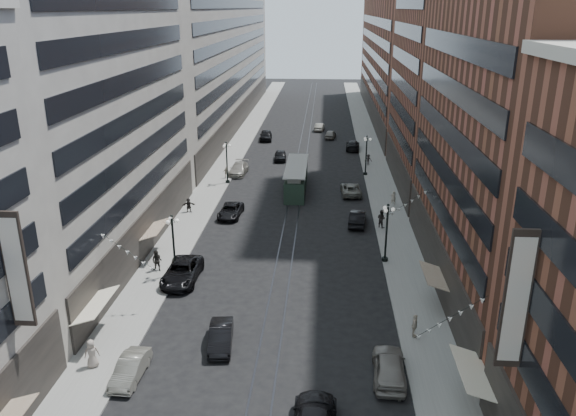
% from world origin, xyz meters
% --- Properties ---
extents(ground, '(220.00, 220.00, 0.00)m').
position_xyz_m(ground, '(0.00, 60.00, 0.00)').
color(ground, black).
rests_on(ground, ground).
extents(sidewalk_west, '(4.00, 180.00, 0.15)m').
position_xyz_m(sidewalk_west, '(-11.00, 70.00, 0.07)').
color(sidewalk_west, gray).
rests_on(sidewalk_west, ground).
extents(sidewalk_east, '(4.00, 180.00, 0.15)m').
position_xyz_m(sidewalk_east, '(11.00, 70.00, 0.07)').
color(sidewalk_east, gray).
rests_on(sidewalk_east, ground).
extents(rail_west, '(0.12, 180.00, 0.02)m').
position_xyz_m(rail_west, '(-0.70, 70.00, 0.01)').
color(rail_west, '#2D2D33').
rests_on(rail_west, ground).
extents(rail_east, '(0.12, 180.00, 0.02)m').
position_xyz_m(rail_east, '(0.70, 70.00, 0.01)').
color(rail_east, '#2D2D33').
rests_on(rail_east, ground).
extents(building_west_mid, '(8.00, 36.00, 28.00)m').
position_xyz_m(building_west_mid, '(-17.00, 33.00, 14.00)').
color(building_west_mid, '#AAA597').
rests_on(building_west_mid, ground).
extents(building_west_far, '(8.00, 90.00, 26.00)m').
position_xyz_m(building_west_far, '(-17.00, 96.00, 13.00)').
color(building_west_far, '#AAA597').
rests_on(building_west_far, ground).
extents(building_east_mid, '(8.00, 30.00, 24.00)m').
position_xyz_m(building_east_mid, '(17.00, 28.00, 12.00)').
color(building_east_mid, brown).
rests_on(building_east_mid, ground).
extents(building_east_tower, '(8.00, 26.00, 42.00)m').
position_xyz_m(building_east_tower, '(17.00, 56.00, 21.00)').
color(building_east_tower, brown).
rests_on(building_east_tower, ground).
extents(building_east_far, '(8.00, 72.00, 24.00)m').
position_xyz_m(building_east_far, '(17.00, 105.00, 12.00)').
color(building_east_far, brown).
rests_on(building_east_far, ground).
extents(lamppost_sw_far, '(1.03, 1.14, 5.52)m').
position_xyz_m(lamppost_sw_far, '(-9.20, 28.00, 3.10)').
color(lamppost_sw_far, black).
rests_on(lamppost_sw_far, sidewalk_west).
extents(lamppost_sw_mid, '(1.03, 1.14, 5.52)m').
position_xyz_m(lamppost_sw_mid, '(-9.20, 55.00, 3.10)').
color(lamppost_sw_mid, black).
rests_on(lamppost_sw_mid, sidewalk_west).
extents(lamppost_se_far, '(1.03, 1.14, 5.52)m').
position_xyz_m(lamppost_se_far, '(9.20, 32.00, 3.10)').
color(lamppost_se_far, black).
rests_on(lamppost_se_far, sidewalk_east).
extents(lamppost_se_mid, '(1.03, 1.14, 5.52)m').
position_xyz_m(lamppost_se_mid, '(9.20, 60.00, 3.10)').
color(lamppost_se_mid, black).
rests_on(lamppost_se_mid, sidewalk_east).
extents(streetcar, '(2.62, 11.84, 3.28)m').
position_xyz_m(streetcar, '(0.00, 52.89, 1.51)').
color(streetcar, '#213427').
rests_on(streetcar, ground).
extents(car_1, '(1.61, 4.23, 1.38)m').
position_xyz_m(car_1, '(-8.40, 13.76, 0.69)').
color(car_1, slate).
rests_on(car_1, ground).
extents(car_2, '(2.79, 5.99, 1.66)m').
position_xyz_m(car_2, '(-8.40, 27.13, 0.83)').
color(car_2, black).
rests_on(car_2, ground).
extents(car_4, '(2.27, 5.11, 1.71)m').
position_xyz_m(car_4, '(7.81, 14.82, 0.85)').
color(car_4, slate).
rests_on(car_4, ground).
extents(car_5, '(2.01, 4.55, 1.45)m').
position_xyz_m(car_5, '(-3.37, 17.68, 0.73)').
color(car_5, black).
rests_on(car_5, ground).
extents(pedestrian_1, '(1.07, 0.82, 1.95)m').
position_xyz_m(pedestrian_1, '(-11.15, 14.59, 1.12)').
color(pedestrian_1, gray).
rests_on(pedestrian_1, sidewalk_west).
extents(pedestrian_2, '(0.99, 0.64, 1.91)m').
position_xyz_m(pedestrian_2, '(-10.98, 28.61, 1.10)').
color(pedestrian_2, black).
rests_on(pedestrian_2, sidewalk_west).
extents(pedestrian_4, '(0.67, 1.10, 1.74)m').
position_xyz_m(pedestrian_4, '(10.04, 19.47, 1.02)').
color(pedestrian_4, beige).
rests_on(pedestrian_4, sidewalk_east).
extents(car_7, '(2.56, 5.10, 1.39)m').
position_xyz_m(car_7, '(-6.80, 42.83, 0.69)').
color(car_7, black).
rests_on(car_7, ground).
extents(car_8, '(2.46, 5.47, 1.55)m').
position_xyz_m(car_8, '(-8.40, 59.57, 0.78)').
color(car_8, gray).
rests_on(car_8, ground).
extents(car_9, '(2.40, 5.22, 1.73)m').
position_xyz_m(car_9, '(-6.80, 80.91, 0.87)').
color(car_9, black).
rests_on(car_9, ground).
extents(car_10, '(2.21, 4.88, 1.55)m').
position_xyz_m(car_10, '(7.17, 41.23, 0.78)').
color(car_10, black).
rests_on(car_10, ground).
extents(car_11, '(2.59, 5.23, 1.43)m').
position_xyz_m(car_11, '(6.85, 51.49, 0.71)').
color(car_11, '#68675C').
rests_on(car_11, ground).
extents(car_12, '(2.47, 5.39, 1.53)m').
position_xyz_m(car_12, '(8.10, 74.92, 0.76)').
color(car_12, black).
rests_on(car_12, ground).
extents(car_13, '(1.99, 4.45, 1.49)m').
position_xyz_m(car_13, '(-3.21, 67.42, 0.74)').
color(car_13, black).
rests_on(car_13, ground).
extents(car_14, '(1.98, 4.44, 1.42)m').
position_xyz_m(car_14, '(2.48, 89.65, 0.71)').
color(car_14, gray).
rests_on(car_14, ground).
extents(pedestrian_5, '(1.55, 0.86, 1.60)m').
position_xyz_m(pedestrian_5, '(-11.71, 43.66, 0.95)').
color(pedestrian_5, black).
rests_on(pedestrian_5, sidewalk_west).
extents(pedestrian_6, '(0.97, 0.60, 1.54)m').
position_xyz_m(pedestrian_6, '(-9.73, 57.15, 0.92)').
color(pedestrian_6, '#C1B4A0').
rests_on(pedestrian_6, sidewalk_west).
extents(pedestrian_7, '(1.04, 1.01, 1.93)m').
position_xyz_m(pedestrian_7, '(9.58, 40.33, 1.11)').
color(pedestrian_7, black).
rests_on(pedestrian_7, sidewalk_east).
extents(pedestrian_8, '(0.65, 0.48, 1.65)m').
position_xyz_m(pedestrian_8, '(11.66, 47.75, 0.98)').
color(pedestrian_8, '#B3A894').
rests_on(pedestrian_8, sidewalk_east).
extents(pedestrian_9, '(1.05, 0.47, 1.60)m').
position_xyz_m(pedestrian_9, '(9.93, 65.10, 0.95)').
color(pedestrian_9, black).
rests_on(pedestrian_9, sidewalk_east).
extents(car_extra_0, '(2.28, 4.45, 1.45)m').
position_xyz_m(car_extra_0, '(4.50, 83.14, 0.72)').
color(car_extra_0, gray).
rests_on(car_extra_0, ground).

